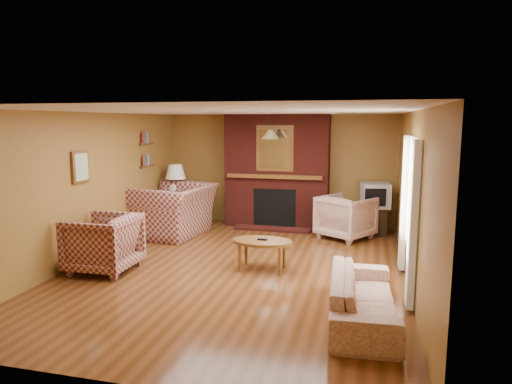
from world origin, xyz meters
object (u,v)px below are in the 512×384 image
(tv_stand, at_px, (374,221))
(plaid_loveseat, at_px, (174,210))
(table_lamp, at_px, (176,179))
(floral_sofa, at_px, (363,297))
(fireplace, at_px, (277,172))
(side_table, at_px, (176,212))
(crt_tv, at_px, (375,195))
(coffee_table, at_px, (262,244))
(plaid_armchair, at_px, (103,243))
(floral_armchair, at_px, (346,217))

(tv_stand, bearing_deg, plaid_loveseat, -162.56)
(plaid_loveseat, xyz_separation_m, table_lamp, (-0.25, 0.69, 0.53))
(floral_sofa, height_order, table_lamp, table_lamp)
(fireplace, bearing_deg, side_table, -165.71)
(fireplace, relative_size, crt_tv, 3.93)
(coffee_table, bearing_deg, plaid_armchair, -164.84)
(plaid_loveseat, xyz_separation_m, floral_armchair, (3.36, 0.54, -0.08))
(fireplace, bearing_deg, table_lamp, -165.71)
(fireplace, distance_m, plaid_armchair, 4.14)
(plaid_loveseat, relative_size, floral_sofa, 0.83)
(floral_armchair, bearing_deg, side_table, 30.68)
(plaid_armchair, bearing_deg, fireplace, 150.64)
(plaid_loveseat, bearing_deg, tv_stand, 110.88)
(floral_armchair, height_order, side_table, floral_armchair)
(plaid_armchair, distance_m, side_table, 3.04)
(crt_tv, bearing_deg, coffee_table, -121.28)
(table_lamp, relative_size, tv_stand, 1.30)
(floral_sofa, relative_size, side_table, 2.92)
(side_table, xyz_separation_m, crt_tv, (4.15, 0.34, 0.47))
(plaid_armchair, xyz_separation_m, coffee_table, (2.33, 0.63, -0.02))
(plaid_armchair, relative_size, side_table, 1.50)
(floral_sofa, bearing_deg, crt_tv, -5.23)
(floral_armchair, bearing_deg, crt_tv, -104.80)
(coffee_table, relative_size, side_table, 1.46)
(plaid_loveseat, xyz_separation_m, crt_tv, (3.90, 1.03, 0.29))
(fireplace, relative_size, floral_sofa, 1.30)
(plaid_loveseat, distance_m, coffee_table, 2.81)
(fireplace, relative_size, side_table, 3.80)
(floral_armchair, xyz_separation_m, tv_stand, (0.54, 0.50, -0.15))
(floral_sofa, xyz_separation_m, coffee_table, (-1.52, 1.44, 0.14))
(plaid_loveseat, relative_size, tv_stand, 2.82)
(floral_armchair, bearing_deg, floral_sofa, 129.01)
(tv_stand, bearing_deg, floral_sofa, -89.54)
(side_table, bearing_deg, tv_stand, 4.82)
(side_table, bearing_deg, crt_tv, 4.74)
(plaid_armchair, height_order, coffee_table, plaid_armchair)
(floral_sofa, relative_size, coffee_table, 2.00)
(floral_armchair, distance_m, side_table, 3.61)
(side_table, xyz_separation_m, tv_stand, (4.15, 0.35, -0.04))
(table_lamp, bearing_deg, tv_stand, 4.82)
(fireplace, bearing_deg, plaid_loveseat, -146.49)
(coffee_table, bearing_deg, tv_stand, 58.77)
(crt_tv, bearing_deg, plaid_armchair, -139.78)
(fireplace, height_order, side_table, fireplace)
(table_lamp, bearing_deg, crt_tv, 4.74)
(coffee_table, height_order, crt_tv, crt_tv)
(fireplace, relative_size, plaid_loveseat, 1.56)
(tv_stand, bearing_deg, crt_tv, -87.50)
(plaid_armchair, height_order, crt_tv, crt_tv)
(floral_sofa, xyz_separation_m, tv_stand, (0.15, 4.20, 0.00))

